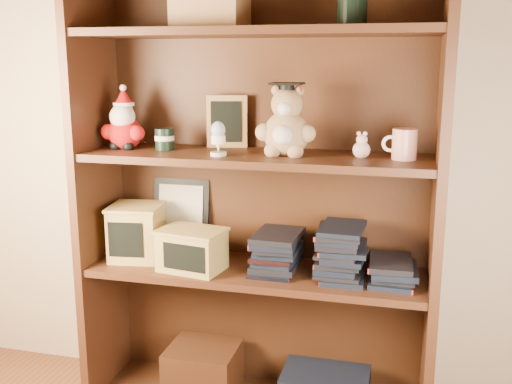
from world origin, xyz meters
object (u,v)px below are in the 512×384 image
grad_teddy_bear (286,127)px  treats_box (137,232)px  bookcase (259,201)px  teacher_mug (404,144)px

grad_teddy_bear → treats_box: bearing=179.3°
bookcase → teacher_mug: size_ratio=14.85×
bookcase → treats_box: (-0.44, -0.05, -0.13)m
grad_teddy_bear → treats_box: grad_teddy_bear is taller
bookcase → teacher_mug: 0.52m
grad_teddy_bear → teacher_mug: 0.37m
teacher_mug → grad_teddy_bear: bearing=-178.9°
grad_teddy_bear → treats_box: (-0.54, 0.01, -0.39)m
grad_teddy_bear → teacher_mug: grad_teddy_bear is taller
bookcase → teacher_mug: bearing=-6.1°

